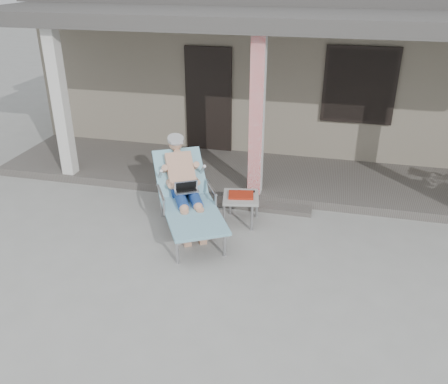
# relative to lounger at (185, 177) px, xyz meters

# --- Properties ---
(ground) EXTENTS (60.00, 60.00, 0.00)m
(ground) POSITION_rel_lounger_xyz_m (0.87, -1.03, -0.82)
(ground) COLOR #9E9E99
(ground) RESTS_ON ground
(house) EXTENTS (10.40, 5.40, 3.30)m
(house) POSITION_rel_lounger_xyz_m (0.87, 5.46, 0.85)
(house) COLOR gray
(house) RESTS_ON ground
(porch_deck) EXTENTS (10.00, 2.00, 0.15)m
(porch_deck) POSITION_rel_lounger_xyz_m (0.87, 1.97, -0.74)
(porch_deck) COLOR #605B56
(porch_deck) RESTS_ON ground
(porch_overhang) EXTENTS (10.00, 2.30, 2.85)m
(porch_overhang) POSITION_rel_lounger_xyz_m (0.87, 1.91, 1.97)
(porch_overhang) COLOR silver
(porch_overhang) RESTS_ON porch_deck
(porch_step) EXTENTS (2.00, 0.30, 0.07)m
(porch_step) POSITION_rel_lounger_xyz_m (0.87, 0.82, -0.78)
(porch_step) COLOR #605B56
(porch_step) RESTS_ON ground
(lounger) EXTENTS (1.63, 2.09, 1.33)m
(lounger) POSITION_rel_lounger_xyz_m (0.00, 0.00, 0.00)
(lounger) COLOR #B7B7BC
(lounger) RESTS_ON ground
(side_table) EXTENTS (0.64, 0.64, 0.49)m
(side_table) POSITION_rel_lounger_xyz_m (0.80, 0.28, -0.41)
(side_table) COLOR #A0A19C
(side_table) RESTS_ON ground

